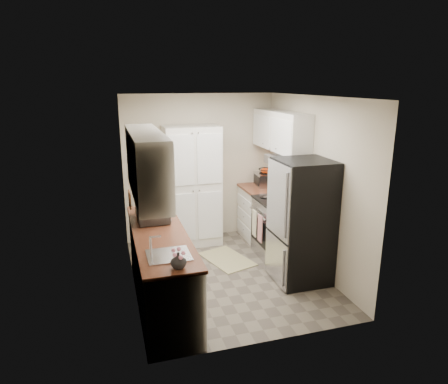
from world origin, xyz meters
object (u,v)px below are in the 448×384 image
Objects in this scene: refrigerator at (302,222)px; toaster_oven at (265,180)px; microwave at (153,208)px; wine_bottle at (151,200)px; pantry_cabinet at (192,186)px; electric_range at (279,227)px.

toaster_oven is at bearing 84.96° from refrigerator.
refrigerator is 4.36× the size of toaster_oven.
wine_bottle is at bearing -4.27° from microwave.
pantry_cabinet is at bearing -33.74° from microwave.
electric_range is 0.66× the size of refrigerator.
microwave is at bearing -93.15° from wine_bottle.
electric_range is 2.10m from microwave.
refrigerator is 1.72m from toaster_oven.
toaster_oven is at bearing -1.04° from pantry_cabinet.
microwave is 0.33m from wine_bottle.
electric_range is at bearing -81.55° from microwave.
microwave reaches higher than toaster_oven.
toaster_oven is (1.29, -0.02, 0.03)m from pantry_cabinet.
microwave is 2.43m from toaster_oven.
pantry_cabinet is at bearing 141.78° from electric_range.
microwave is (-1.98, -0.33, 0.61)m from electric_range.
wine_bottle is (-0.79, -0.93, 0.09)m from pantry_cabinet.
microwave is 1.76× the size of wine_bottle.
electric_range is at bearing -92.87° from toaster_oven.
refrigerator reaches higher than wine_bottle.
electric_range is 2.90× the size of toaster_oven.
microwave is (-0.81, -1.26, 0.08)m from pantry_cabinet.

